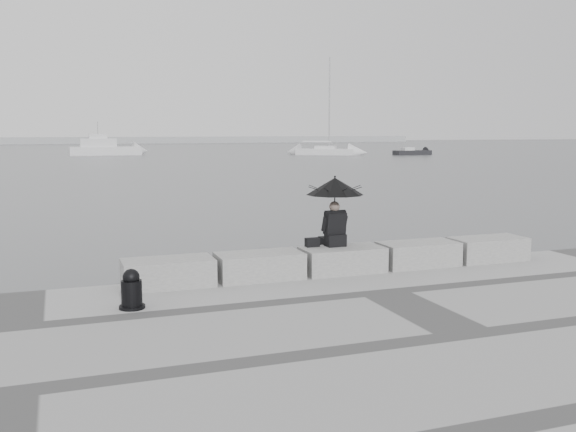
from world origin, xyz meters
name	(u,v)px	position (x,y,z in m)	size (l,w,h in m)	color
ground	(333,292)	(0.00, 0.00, 0.00)	(360.00, 360.00, 0.00)	#4E5153
stone_block_far_left	(168,273)	(-3.40, -0.45, 0.75)	(1.60, 0.80, 0.50)	slate
stone_block_left	(259,266)	(-1.70, -0.45, 0.75)	(1.60, 0.80, 0.50)	slate
stone_block_centre	(342,260)	(0.00, -0.45, 0.75)	(1.60, 0.80, 0.50)	slate
stone_block_right	(418,254)	(1.70, -0.45, 0.75)	(1.60, 0.80, 0.50)	slate
stone_block_far_right	(488,249)	(3.40, -0.45, 0.75)	(1.60, 0.80, 0.50)	slate
seated_person	(335,196)	(-0.08, -0.24, 2.00)	(1.13, 1.13, 1.39)	black
bag	(312,242)	(-0.53, -0.18, 1.09)	(0.27, 0.15, 0.17)	black
mooring_bollard	(132,292)	(-4.17, -1.70, 0.77)	(0.40, 0.40, 0.64)	black
distant_landmass	(43,140)	(-8.14, 154.51, 0.90)	(180.00, 8.00, 2.80)	#9A9D9F
sailboat_right	(325,151)	(28.81, 67.85, 0.52)	(7.81, 6.29, 12.90)	silver
motor_cruiser	(106,148)	(0.99, 76.98, 0.89)	(9.16, 2.86, 4.50)	silver
small_motorboat	(412,152)	(39.84, 63.99, 0.32)	(5.35, 1.92, 1.10)	black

